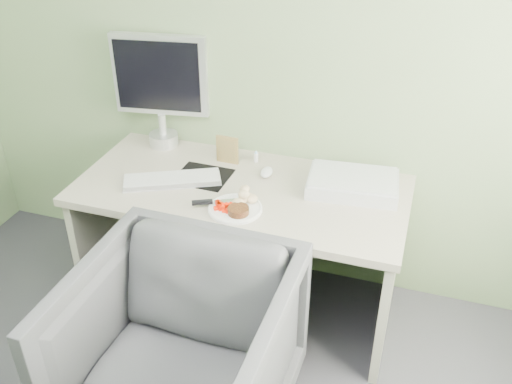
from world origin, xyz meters
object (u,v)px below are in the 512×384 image
(desk, at_px, (241,218))
(desk_chair, at_px, (181,355))
(plate, at_px, (235,209))
(monitor, at_px, (161,85))
(scanner, at_px, (353,184))

(desk, distance_m, desk_chair, 0.80)
(plate, bearing_deg, desk_chair, -92.84)
(desk_chair, bearing_deg, plate, 88.39)
(plate, distance_m, desk_chair, 0.68)
(desk, bearing_deg, plate, -77.80)
(monitor, bearing_deg, scanner, -18.06)
(scanner, height_order, desk_chair, scanner)
(monitor, xyz_separation_m, desk_chair, (0.56, -1.10, -0.68))
(desk, height_order, monitor, monitor)
(scanner, bearing_deg, desk_chair, -124.17)
(plate, xyz_separation_m, monitor, (-0.59, 0.52, 0.33))
(desk, distance_m, monitor, 0.82)
(plate, distance_m, monitor, 0.85)
(plate, height_order, scanner, scanner)
(scanner, bearing_deg, plate, -150.20)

